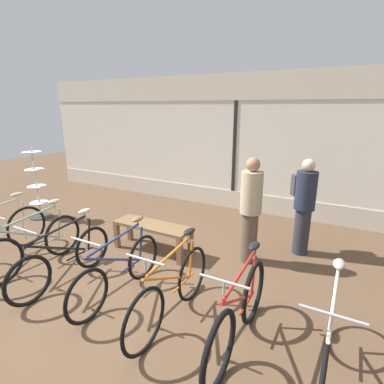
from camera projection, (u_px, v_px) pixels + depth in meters
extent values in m
plane|color=brown|center=(125.00, 292.00, 4.13)|extent=(24.00, 24.00, 0.00)
cube|color=beige|center=(233.00, 199.00, 7.51)|extent=(12.00, 0.08, 0.45)
cube|color=silver|center=(235.00, 147.00, 7.15)|extent=(12.00, 0.04, 2.15)
cube|color=beige|center=(237.00, 86.00, 6.77)|extent=(12.00, 0.08, 0.60)
cube|color=black|center=(234.00, 147.00, 7.12)|extent=(0.08, 0.02, 2.15)
torus|color=black|center=(27.00, 226.00, 5.42)|extent=(0.05, 0.74, 0.74)
cylinder|color=#BCBCC1|center=(23.00, 215.00, 5.32)|extent=(0.03, 0.11, 0.49)
cylinder|color=#BCBCC1|center=(14.00, 231.00, 5.22)|extent=(0.03, 0.47, 0.03)
cylinder|color=#B2B2B7|center=(18.00, 199.00, 5.20)|extent=(0.02, 0.02, 0.14)
ellipsoid|color=#B2A893|center=(17.00, 194.00, 5.18)|extent=(0.11, 0.22, 0.06)
torus|color=black|center=(63.00, 235.00, 5.10)|extent=(0.05, 0.70, 0.70)
torus|color=black|center=(0.00, 262.00, 4.22)|extent=(0.05, 0.70, 0.70)
cylinder|color=gray|center=(30.00, 234.00, 4.56)|extent=(0.03, 0.99, 0.51)
cylinder|color=gray|center=(59.00, 223.00, 5.00)|extent=(0.03, 0.11, 0.49)
cylinder|color=gray|center=(29.00, 217.00, 4.51)|extent=(0.03, 0.91, 0.10)
cylinder|color=gray|center=(51.00, 240.00, 4.90)|extent=(0.03, 0.48, 0.03)
cylinder|color=#B2B2B7|center=(55.00, 206.00, 4.89)|extent=(0.02, 0.02, 0.14)
ellipsoid|color=#B2A893|center=(54.00, 201.00, 4.86)|extent=(0.11, 0.22, 0.06)
torus|color=black|center=(92.00, 247.00, 4.71)|extent=(0.05, 0.66, 0.66)
torus|color=black|center=(29.00, 281.00, 3.80)|extent=(0.05, 0.66, 0.66)
cylinder|color=black|center=(59.00, 248.00, 4.16)|extent=(0.03, 1.00, 0.51)
cylinder|color=black|center=(89.00, 234.00, 4.61)|extent=(0.03, 0.11, 0.49)
cylinder|color=black|center=(59.00, 229.00, 4.11)|extent=(0.03, 0.93, 0.10)
cylinder|color=black|center=(80.00, 254.00, 4.50)|extent=(0.03, 0.49, 0.03)
cylinder|color=#B2B2B7|center=(85.00, 216.00, 4.49)|extent=(0.02, 0.02, 0.14)
ellipsoid|color=#B2A893|center=(84.00, 211.00, 4.47)|extent=(0.11, 0.22, 0.06)
cylinder|color=#B2B2B7|center=(26.00, 235.00, 3.69)|extent=(0.02, 0.02, 0.12)
cylinder|color=#ADADB2|center=(25.00, 230.00, 3.67)|extent=(0.46, 0.02, 0.02)
torus|color=black|center=(143.00, 257.00, 4.39)|extent=(0.05, 0.67, 0.67)
torus|color=black|center=(87.00, 296.00, 3.50)|extent=(0.05, 0.67, 0.67)
cylinder|color=navy|center=(115.00, 259.00, 3.85)|extent=(0.03, 1.00, 0.51)
cylinder|color=navy|center=(141.00, 243.00, 4.29)|extent=(0.03, 0.11, 0.49)
cylinder|color=navy|center=(115.00, 239.00, 3.80)|extent=(0.03, 0.93, 0.10)
cylinder|color=navy|center=(133.00, 265.00, 4.19)|extent=(0.03, 0.48, 0.03)
cylinder|color=#B2B2B7|center=(138.00, 224.00, 4.17)|extent=(0.02, 0.02, 0.14)
ellipsoid|color=brown|center=(138.00, 219.00, 4.15)|extent=(0.11, 0.22, 0.06)
cylinder|color=#B2B2B7|center=(86.00, 247.00, 3.38)|extent=(0.02, 0.02, 0.12)
cylinder|color=#ADADB2|center=(86.00, 242.00, 3.36)|extent=(0.46, 0.02, 0.02)
torus|color=black|center=(192.00, 274.00, 3.92)|extent=(0.04, 0.71, 0.71)
torus|color=black|center=(144.00, 321.00, 3.05)|extent=(0.04, 0.71, 0.71)
cylinder|color=orange|center=(169.00, 278.00, 3.39)|extent=(0.03, 0.96, 0.51)
cylinder|color=orange|center=(191.00, 258.00, 3.82)|extent=(0.03, 0.11, 0.49)
cylinder|color=orange|center=(170.00, 255.00, 3.33)|extent=(0.03, 0.89, 0.10)
cylinder|color=orange|center=(184.00, 282.00, 3.72)|extent=(0.03, 0.46, 0.03)
cylinder|color=#B2B2B7|center=(189.00, 237.00, 3.70)|extent=(0.02, 0.02, 0.14)
ellipsoid|color=black|center=(189.00, 231.00, 3.68)|extent=(0.11, 0.22, 0.06)
cylinder|color=#B2B2B7|center=(145.00, 265.00, 2.93)|extent=(0.02, 0.02, 0.12)
cylinder|color=#ADADB2|center=(145.00, 260.00, 2.92)|extent=(0.46, 0.02, 0.02)
torus|color=black|center=(253.00, 292.00, 3.51)|extent=(0.06, 0.74, 0.74)
torus|color=black|center=(219.00, 351.00, 2.67)|extent=(0.06, 0.74, 0.74)
cylinder|color=red|center=(238.00, 299.00, 2.99)|extent=(0.03, 0.93, 0.51)
cylinder|color=red|center=(253.00, 276.00, 3.41)|extent=(0.03, 0.11, 0.49)
cylinder|color=red|center=(240.00, 274.00, 2.94)|extent=(0.03, 0.86, 0.10)
cylinder|color=red|center=(247.00, 303.00, 3.32)|extent=(0.03, 0.45, 0.03)
cylinder|color=#B2B2B7|center=(254.00, 252.00, 3.29)|extent=(0.02, 0.02, 0.14)
ellipsoid|color=black|center=(254.00, 246.00, 3.27)|extent=(0.11, 0.22, 0.06)
cylinder|color=#B2B2B7|center=(224.00, 288.00, 2.55)|extent=(0.02, 0.02, 0.12)
cylinder|color=#ADADB2|center=(224.00, 281.00, 2.53)|extent=(0.46, 0.02, 0.02)
torus|color=black|center=(332.00, 314.00, 3.16)|extent=(0.04, 0.71, 0.71)
cylinder|color=beige|center=(330.00, 328.00, 2.62)|extent=(0.03, 0.97, 0.51)
cylinder|color=beige|center=(334.00, 296.00, 3.06)|extent=(0.03, 0.11, 0.49)
cylinder|color=beige|center=(334.00, 299.00, 2.57)|extent=(0.03, 0.90, 0.10)
cylinder|color=beige|center=(330.00, 328.00, 2.96)|extent=(0.03, 0.47, 0.03)
cylinder|color=#B2B2B7|center=(338.00, 271.00, 2.94)|extent=(0.02, 0.02, 0.14)
ellipsoid|color=#B2A893|center=(339.00, 264.00, 2.92)|extent=(0.11, 0.22, 0.06)
cylinder|color=#B2B2B7|center=(331.00, 322.00, 2.16)|extent=(0.02, 0.02, 0.12)
cylinder|color=#ADADB2|center=(332.00, 315.00, 2.15)|extent=(0.46, 0.02, 0.02)
cylinder|color=#333333|center=(41.00, 216.00, 6.93)|extent=(0.48, 0.48, 0.03)
cylinder|color=silver|center=(36.00, 183.00, 6.71)|extent=(0.04, 0.04, 1.61)
cylinder|color=white|center=(39.00, 203.00, 6.83)|extent=(0.40, 0.40, 0.02)
cylinder|color=white|center=(37.00, 186.00, 6.73)|extent=(0.40, 0.40, 0.02)
cylinder|color=white|center=(34.00, 169.00, 6.62)|extent=(0.40, 0.40, 0.02)
cylinder|color=white|center=(32.00, 152.00, 6.51)|extent=(0.40, 0.40, 0.02)
cube|color=brown|center=(152.00, 226.00, 5.17)|extent=(1.40, 0.44, 0.05)
cube|color=brown|center=(117.00, 235.00, 5.39)|extent=(0.08, 0.08, 0.46)
cube|color=brown|center=(180.00, 252.00, 4.79)|extent=(0.08, 0.08, 0.46)
cube|color=brown|center=(130.00, 228.00, 5.70)|extent=(0.08, 0.08, 0.46)
cube|color=brown|center=(191.00, 243.00, 5.09)|extent=(0.08, 0.08, 0.46)
cylinder|color=#2D2D38|center=(301.00, 231.00, 5.13)|extent=(0.36, 0.36, 0.81)
cylinder|color=#23283D|center=(306.00, 191.00, 4.93)|extent=(0.48, 0.48, 0.64)
sphere|color=beige|center=(309.00, 165.00, 4.82)|extent=(0.21, 0.21, 0.21)
cube|color=#38383D|center=(299.00, 185.00, 5.15)|extent=(0.28, 0.26, 0.36)
cylinder|color=brown|center=(249.00, 237.00, 4.86)|extent=(0.33, 0.33, 0.84)
cylinder|color=tan|center=(252.00, 193.00, 4.65)|extent=(0.43, 0.43, 0.67)
sphere|color=#9E7051|center=(253.00, 165.00, 4.52)|extent=(0.22, 0.22, 0.22)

